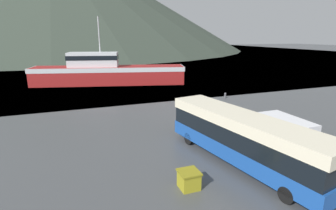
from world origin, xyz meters
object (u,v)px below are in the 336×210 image
fishing_boat (107,72)px  storage_bin (189,180)px  delivery_van (279,130)px  tour_bus (242,137)px

fishing_boat → storage_bin: (-0.29, -34.19, -1.63)m
delivery_van → fishing_boat: (-8.75, 31.13, 0.93)m
fishing_boat → storage_bin: bearing=14.0°
tour_bus → storage_bin: (-4.44, -1.50, -1.35)m
tour_bus → storage_bin: size_ratio=11.09×
tour_bus → fishing_boat: size_ratio=0.48×
tour_bus → storage_bin: 4.88m
delivery_van → storage_bin: delivery_van is taller
tour_bus → fishing_boat: 32.95m
delivery_van → storage_bin: (-9.04, -3.06, -0.70)m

